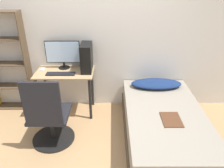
{
  "coord_description": "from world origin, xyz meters",
  "views": [
    {
      "loc": [
        0.24,
        -2.01,
        2.13
      ],
      "look_at": [
        0.24,
        0.69,
        0.75
      ],
      "focal_mm": 35.0,
      "sensor_mm": 36.0,
      "label": 1
    }
  ],
  "objects_px": {
    "bed": "(163,125)",
    "office_chair": "(49,120)",
    "monitor": "(62,53)",
    "keyboard": "(60,74)",
    "pc_tower": "(86,57)"
  },
  "relations": [
    {
      "from": "keyboard",
      "to": "pc_tower",
      "type": "relative_size",
      "value": 1.02
    },
    {
      "from": "office_chair",
      "to": "bed",
      "type": "bearing_deg",
      "value": 2.78
    },
    {
      "from": "bed",
      "to": "monitor",
      "type": "height_order",
      "value": "monitor"
    },
    {
      "from": "bed",
      "to": "office_chair",
      "type": "bearing_deg",
      "value": -177.22
    },
    {
      "from": "monitor",
      "to": "pc_tower",
      "type": "relative_size",
      "value": 1.28
    },
    {
      "from": "monitor",
      "to": "keyboard",
      "type": "height_order",
      "value": "monitor"
    },
    {
      "from": "monitor",
      "to": "keyboard",
      "type": "relative_size",
      "value": 1.26
    },
    {
      "from": "office_chair",
      "to": "monitor",
      "type": "relative_size",
      "value": 1.88
    },
    {
      "from": "bed",
      "to": "monitor",
      "type": "xyz_separation_m",
      "value": [
        -1.5,
        0.86,
        0.76
      ]
    },
    {
      "from": "pc_tower",
      "to": "monitor",
      "type": "bearing_deg",
      "value": 165.53
    },
    {
      "from": "bed",
      "to": "monitor",
      "type": "distance_m",
      "value": 1.88
    },
    {
      "from": "office_chair",
      "to": "monitor",
      "type": "bearing_deg",
      "value": 86.7
    },
    {
      "from": "office_chair",
      "to": "keyboard",
      "type": "bearing_deg",
      "value": 85.94
    },
    {
      "from": "office_chair",
      "to": "pc_tower",
      "type": "height_order",
      "value": "pc_tower"
    },
    {
      "from": "bed",
      "to": "keyboard",
      "type": "relative_size",
      "value": 4.39
    }
  ]
}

